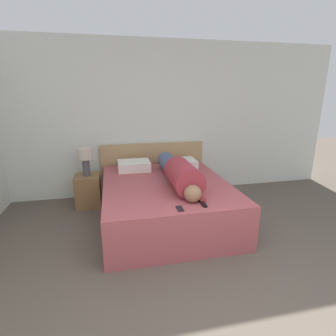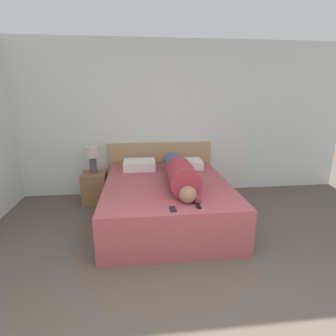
{
  "view_description": "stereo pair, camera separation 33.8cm",
  "coord_description": "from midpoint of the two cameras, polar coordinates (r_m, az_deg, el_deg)",
  "views": [
    {
      "loc": [
        -0.89,
        -0.97,
        1.75
      ],
      "look_at": [
        -0.19,
        2.22,
        0.81
      ],
      "focal_mm": 28.0,
      "sensor_mm": 36.0,
      "label": 1
    },
    {
      "loc": [
        -0.55,
        -1.03,
        1.75
      ],
      "look_at": [
        -0.19,
        2.22,
        0.81
      ],
      "focal_mm": 28.0,
      "sensor_mm": 36.0,
      "label": 2
    }
  ],
  "objects": [
    {
      "name": "pillow_near_headboard",
      "position": [
        4.22,
        -3.99,
        0.68
      ],
      "size": [
        0.5,
        0.39,
        0.14
      ],
      "color": "silver",
      "rests_on": "bed"
    },
    {
      "name": "bed",
      "position": [
        3.71,
        2.36,
        -7.29
      ],
      "size": [
        1.69,
        2.03,
        0.56
      ],
      "color": "#A84C51",
      "rests_on": "ground_plane"
    },
    {
      "name": "tv_remote",
      "position": [
        2.91,
        9.87,
        -8.08
      ],
      "size": [
        0.04,
        0.15,
        0.02
      ],
      "color": "black",
      "rests_on": "bed"
    },
    {
      "name": "headboard",
      "position": [
        4.68,
        0.36,
        -0.02
      ],
      "size": [
        1.81,
        0.04,
        0.91
      ],
      "color": "tan",
      "rests_on": "ground_plane"
    },
    {
      "name": "nightstand",
      "position": [
        4.42,
        -13.52,
        -4.22
      ],
      "size": [
        0.38,
        0.41,
        0.51
      ],
      "color": "brown",
      "rests_on": "ground_plane"
    },
    {
      "name": "cell_phone",
      "position": [
        2.8,
        4.55,
        -8.97
      ],
      "size": [
        0.06,
        0.13,
        0.01
      ],
      "color": "black",
      "rests_on": "bed"
    },
    {
      "name": "wall_back",
      "position": [
        4.62,
        2.67,
        10.42
      ],
      "size": [
        6.36,
        0.06,
        2.6
      ],
      "color": "silver",
      "rests_on": "ground_plane"
    },
    {
      "name": "table_lamp",
      "position": [
        4.27,
        -13.99,
        2.68
      ],
      "size": [
        0.23,
        0.23,
        0.44
      ],
      "color": "#4C4C51",
      "rests_on": "nightstand"
    },
    {
      "name": "pillow_second",
      "position": [
        4.33,
        6.38,
        0.89
      ],
      "size": [
        0.48,
        0.39,
        0.13
      ],
      "color": "silver",
      "rests_on": "bed"
    },
    {
      "name": "person_lying",
      "position": [
        3.49,
        5.3,
        -1.23
      ],
      "size": [
        0.36,
        1.62,
        0.36
      ],
      "color": "#936B4C",
      "rests_on": "bed"
    }
  ]
}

